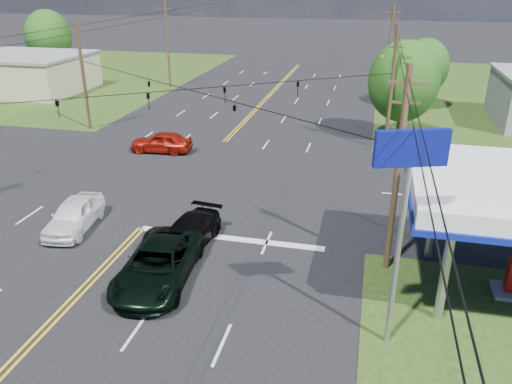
% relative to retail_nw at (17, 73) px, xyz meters
% --- Properties ---
extents(ground, '(280.00, 280.00, 0.00)m').
position_rel_retail_nw_xyz_m(ground, '(30.00, -22.00, -2.00)').
color(ground, black).
rests_on(ground, ground).
extents(grass_nw, '(46.00, 48.00, 0.03)m').
position_rel_retail_nw_xyz_m(grass_nw, '(-5.00, 10.00, -2.00)').
color(grass_nw, '#233A12').
rests_on(grass_nw, ground).
extents(stop_bar, '(10.00, 0.50, 0.02)m').
position_rel_retail_nw_xyz_m(stop_bar, '(35.00, -30.00, -2.00)').
color(stop_bar, silver).
rests_on(stop_bar, ground).
extents(retail_nw, '(16.00, 11.00, 4.00)m').
position_rel_retail_nw_xyz_m(retail_nw, '(0.00, 0.00, 0.00)').
color(retail_nw, beige).
rests_on(retail_nw, ground).
extents(pole_se, '(1.60, 0.28, 9.50)m').
position_rel_retail_nw_xyz_m(pole_se, '(43.00, -31.00, 2.92)').
color(pole_se, '#3D2B1A').
rests_on(pole_se, ground).
extents(pole_nw, '(1.60, 0.28, 9.50)m').
position_rel_retail_nw_xyz_m(pole_nw, '(17.00, -13.00, 2.92)').
color(pole_nw, '#3D2B1A').
rests_on(pole_nw, ground).
extents(pole_ne, '(1.60, 0.28, 9.50)m').
position_rel_retail_nw_xyz_m(pole_ne, '(43.00, -13.00, 2.92)').
color(pole_ne, '#3D2B1A').
rests_on(pole_ne, ground).
extents(pole_left_far, '(1.60, 0.28, 10.00)m').
position_rel_retail_nw_xyz_m(pole_left_far, '(17.00, 6.00, 3.17)').
color(pole_left_far, '#3D2B1A').
rests_on(pole_left_far, ground).
extents(pole_right_far, '(1.60, 0.28, 10.00)m').
position_rel_retail_nw_xyz_m(pole_right_far, '(43.00, 6.00, 3.17)').
color(pole_right_far, '#3D2B1A').
rests_on(pole_right_far, ground).
extents(span_wire_signals, '(26.00, 18.00, 1.13)m').
position_rel_retail_nw_xyz_m(span_wire_signals, '(30.00, -22.00, 4.00)').
color(span_wire_signals, black).
rests_on(span_wire_signals, ground).
extents(power_lines, '(26.04, 100.00, 0.64)m').
position_rel_retail_nw_xyz_m(power_lines, '(30.00, -24.00, 6.60)').
color(power_lines, black).
rests_on(power_lines, ground).
extents(tree_right_a, '(5.70, 5.70, 8.18)m').
position_rel_retail_nw_xyz_m(tree_right_a, '(44.00, -10.00, 2.87)').
color(tree_right_a, '#3D2B1A').
rests_on(tree_right_a, ground).
extents(tree_right_b, '(4.94, 4.94, 7.09)m').
position_rel_retail_nw_xyz_m(tree_right_b, '(46.50, 2.00, 2.22)').
color(tree_right_b, '#3D2B1A').
rests_on(tree_right_b, ground).
extents(tree_far_l, '(6.08, 6.08, 8.72)m').
position_rel_retail_nw_xyz_m(tree_far_l, '(-2.00, 10.00, 3.19)').
color(tree_far_l, '#3D2B1A').
rests_on(tree_far_l, ground).
extents(pickup_dkgreen, '(3.40, 6.47, 1.74)m').
position_rel_retail_nw_xyz_m(pickup_dkgreen, '(33.00, -34.53, -1.13)').
color(pickup_dkgreen, black).
rests_on(pickup_dkgreen, ground).
extents(suv_black, '(2.62, 5.25, 1.46)m').
position_rel_retail_nw_xyz_m(suv_black, '(33.19, -31.33, -1.27)').
color(suv_black, black).
rests_on(suv_black, ground).
extents(pickup_white, '(2.56, 5.04, 1.65)m').
position_rel_retail_nw_xyz_m(pickup_white, '(26.50, -30.80, -1.18)').
color(pickup_white, white).
rests_on(pickup_white, ground).
extents(sedan_red, '(4.89, 2.27, 1.62)m').
position_rel_retail_nw_xyz_m(sedan_red, '(25.91, -17.62, -1.19)').
color(sedan_red, '#A0170B').
rests_on(sedan_red, ground).
extents(sedan_far, '(4.44, 1.95, 1.27)m').
position_rel_retail_nw_xyz_m(sedan_far, '(49.24, -16.51, -1.37)').
color(sedan_far, '#B7B7BC').
rests_on(sedan_far, ground).
extents(polesign_se, '(2.38, 1.02, 8.28)m').
position_rel_retail_nw_xyz_m(polesign_se, '(43.00, -36.39, 4.58)').
color(polesign_se, '#A5A5AA').
rests_on(polesign_se, ground).
extents(polesign_ne, '(1.97, 0.62, 7.12)m').
position_rel_retail_nw_xyz_m(polesign_ne, '(43.00, -10.91, 3.42)').
color(polesign_ne, '#A5A5AA').
rests_on(polesign_ne, ground).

